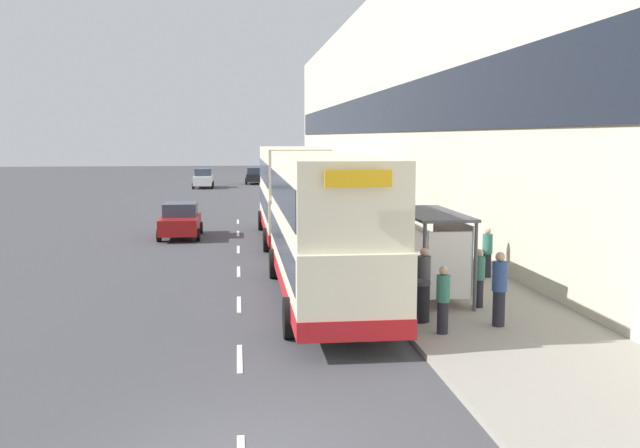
% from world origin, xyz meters
% --- Properties ---
extents(pavement, '(5.00, 93.00, 0.14)m').
position_xyz_m(pavement, '(6.50, 38.50, 0.07)').
color(pavement, gray).
rests_on(pavement, ground_plane).
extents(terrace_facade, '(3.10, 93.00, 14.15)m').
position_xyz_m(terrace_facade, '(10.49, 38.50, 7.07)').
color(terrace_facade, beige).
rests_on(terrace_facade, ground_plane).
extents(lane_mark_1, '(0.12, 2.00, 0.01)m').
position_xyz_m(lane_mark_1, '(0.00, 4.81, 0.01)').
color(lane_mark_1, silver).
rests_on(lane_mark_1, ground_plane).
extents(lane_mark_2, '(0.12, 2.00, 0.01)m').
position_xyz_m(lane_mark_2, '(0.00, 9.88, 0.01)').
color(lane_mark_2, silver).
rests_on(lane_mark_2, ground_plane).
extents(lane_mark_3, '(0.12, 2.00, 0.01)m').
position_xyz_m(lane_mark_3, '(0.00, 14.95, 0.01)').
color(lane_mark_3, silver).
rests_on(lane_mark_3, ground_plane).
extents(lane_mark_4, '(0.12, 2.00, 0.01)m').
position_xyz_m(lane_mark_4, '(0.00, 20.02, 0.01)').
color(lane_mark_4, silver).
rests_on(lane_mark_4, ground_plane).
extents(lane_mark_5, '(0.12, 2.00, 0.01)m').
position_xyz_m(lane_mark_5, '(0.00, 25.09, 0.01)').
color(lane_mark_5, silver).
rests_on(lane_mark_5, ground_plane).
extents(lane_mark_6, '(0.12, 2.00, 0.01)m').
position_xyz_m(lane_mark_6, '(0.00, 30.16, 0.01)').
color(lane_mark_6, silver).
rests_on(lane_mark_6, ground_plane).
extents(bus_shelter, '(1.60, 4.20, 2.48)m').
position_xyz_m(bus_shelter, '(5.77, 9.48, 1.88)').
color(bus_shelter, '#4C4C51').
rests_on(bus_shelter, ground_plane).
extents(double_decker_bus_near, '(2.85, 11.42, 4.30)m').
position_xyz_m(double_decker_bus_near, '(2.47, 9.79, 2.29)').
color(double_decker_bus_near, beige).
rests_on(double_decker_bus_near, ground_plane).
extents(double_decker_bus_ahead, '(2.85, 10.81, 4.30)m').
position_xyz_m(double_decker_bus_ahead, '(2.47, 22.68, 2.28)').
color(double_decker_bus_ahead, beige).
rests_on(double_decker_bus_ahead, ground_plane).
extents(car_0, '(1.96, 4.16, 1.66)m').
position_xyz_m(car_0, '(-2.73, 24.07, 0.83)').
color(car_0, maroon).
rests_on(car_0, ground_plane).
extents(car_1, '(2.04, 3.99, 1.70)m').
position_xyz_m(car_1, '(1.81, 63.11, 0.84)').
color(car_1, black).
rests_on(car_1, ground_plane).
extents(car_2, '(1.91, 4.32, 1.82)m').
position_xyz_m(car_2, '(-3.22, 57.87, 0.89)').
color(car_2, silver).
rests_on(car_2, ground_plane).
extents(pedestrian_at_shelter, '(0.32, 0.32, 1.62)m').
position_xyz_m(pedestrian_at_shelter, '(6.55, 8.23, 0.97)').
color(pedestrian_at_shelter, '#23232D').
rests_on(pedestrian_at_shelter, ground_plane).
extents(pedestrian_1, '(0.35, 0.35, 1.75)m').
position_xyz_m(pedestrian_1, '(4.89, 7.79, 1.04)').
color(pedestrian_1, '#23232D').
rests_on(pedestrian_1, ground_plane).
extents(pedestrian_2, '(0.37, 0.37, 1.86)m').
position_xyz_m(pedestrian_2, '(6.39, 6.27, 1.09)').
color(pedestrian_2, '#23232D').
rests_on(pedestrian_2, ground_plane).
extents(pedestrian_3, '(0.33, 0.33, 1.67)m').
position_xyz_m(pedestrian_3, '(8.24, 12.28, 0.99)').
color(pedestrian_3, '#23232D').
rests_on(pedestrian_3, ground_plane).
extents(pedestrian_4, '(0.32, 0.32, 1.63)m').
position_xyz_m(pedestrian_4, '(4.81, 5.77, 0.97)').
color(pedestrian_4, '#23232D').
rests_on(pedestrian_4, ground_plane).
extents(litter_bin, '(0.55, 0.55, 1.05)m').
position_xyz_m(litter_bin, '(4.55, 6.94, 0.67)').
color(litter_bin, black).
rests_on(litter_bin, ground_plane).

